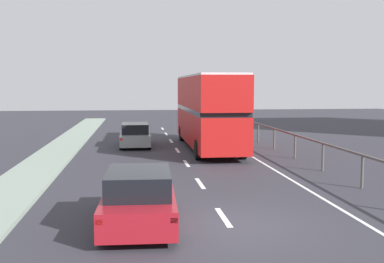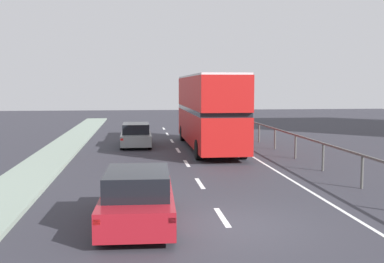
{
  "view_description": "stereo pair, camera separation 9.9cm",
  "coord_description": "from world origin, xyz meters",
  "views": [
    {
      "loc": [
        -2.42,
        -11.78,
        3.6
      ],
      "look_at": [
        -0.04,
        7.45,
        1.74
      ],
      "focal_mm": 44.13,
      "sensor_mm": 36.0,
      "label": 1
    },
    {
      "loc": [
        -2.32,
        -11.79,
        3.6
      ],
      "look_at": [
        -0.04,
        7.45,
        1.74
      ],
      "focal_mm": 44.13,
      "sensor_mm": 36.0,
      "label": 2
    }
  ],
  "objects": [
    {
      "name": "hatchback_car_near",
      "position": [
        -2.31,
        0.34,
        0.69
      ],
      "size": [
        1.99,
        4.42,
        1.45
      ],
      "rotation": [
        0.0,
        0.0,
        -0.04
      ],
      "color": "maroon",
      "rests_on": "ground"
    },
    {
      "name": "double_decker_bus_red",
      "position": [
        1.82,
        14.92,
        2.27
      ],
      "size": [
        2.57,
        11.3,
        4.22
      ],
      "rotation": [
        0.0,
        0.0,
        -0.0
      ],
      "color": "#AF1514",
      "rests_on": "ground"
    },
    {
      "name": "sedan_car_ahead",
      "position": [
        -2.35,
        16.66,
        0.67
      ],
      "size": [
        1.8,
        4.56,
        1.39
      ],
      "rotation": [
        0.0,
        0.0,
        0.0
      ],
      "color": "gray",
      "rests_on": "ground"
    },
    {
      "name": "bridge_side_railing",
      "position": [
        5.56,
        9.0,
        0.98
      ],
      "size": [
        0.1,
        42.0,
        1.22
      ],
      "color": "#4D4C49",
      "rests_on": "ground"
    },
    {
      "name": "ground_plane",
      "position": [
        0.0,
        0.0,
        -0.05
      ],
      "size": [
        73.8,
        120.0,
        0.1
      ],
      "primitive_type": "cube",
      "color": "#2F2E36"
    },
    {
      "name": "lane_paint_markings",
      "position": [
        2.3,
        8.5,
        0.0
      ],
      "size": [
        3.73,
        46.0,
        0.01
      ],
      "color": "silver",
      "rests_on": "ground"
    }
  ]
}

